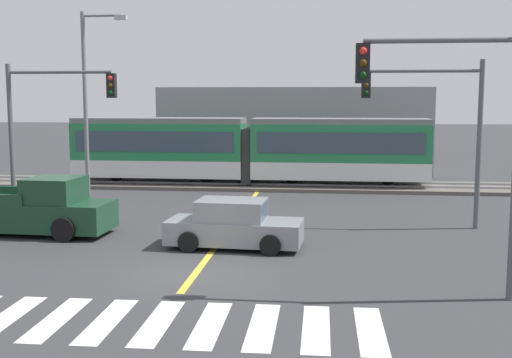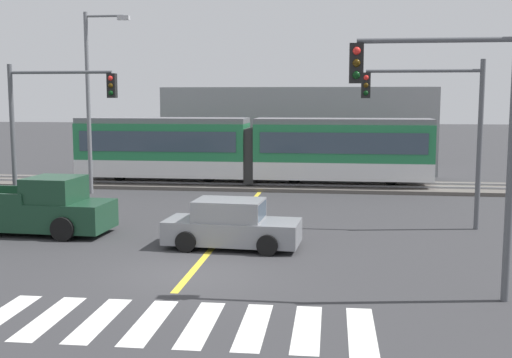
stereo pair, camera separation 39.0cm
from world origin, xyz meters
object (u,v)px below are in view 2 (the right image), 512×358
traffic_light_mid_right (438,116)px  pickup_truck (37,209)px  traffic_light_near_right (457,119)px  traffic_light_mid_left (48,115)px  light_rail_tram (251,148)px  sedan_crossing (232,225)px  street_lamp_west (92,92)px

traffic_light_mid_right → pickup_truck: bearing=-169.1°
traffic_light_mid_right → traffic_light_near_right: (-0.82, -8.35, 0.18)m
traffic_light_mid_left → traffic_light_mid_right: bearing=1.0°
traffic_light_mid_right → traffic_light_near_right: traffic_light_near_right is taller
light_rail_tram → traffic_light_mid_left: 12.15m
pickup_truck → traffic_light_mid_right: size_ratio=0.91×
sedan_crossing → traffic_light_near_right: 8.21m
sedan_crossing → traffic_light_near_right: traffic_light_near_right is taller
pickup_truck → traffic_light_mid_right: 14.40m
traffic_light_mid_right → traffic_light_near_right: bearing=-95.6°
light_rail_tram → sedan_crossing: bearing=-84.7°
pickup_truck → traffic_light_near_right: traffic_light_near_right is taller
traffic_light_mid_left → street_lamp_west: street_lamp_west is taller
traffic_light_mid_right → traffic_light_mid_left: 14.39m
sedan_crossing → light_rail_tram: bearing=95.3°
light_rail_tram → pickup_truck: bearing=-114.7°
light_rail_tram → traffic_light_near_right: 19.75m
sedan_crossing → traffic_light_near_right: size_ratio=0.68×
sedan_crossing → pickup_truck: size_ratio=0.78×
sedan_crossing → street_lamp_west: street_lamp_west is taller
sedan_crossing → pickup_truck: bearing=170.1°
street_lamp_west → sedan_crossing: bearing=-50.5°
street_lamp_west → pickup_truck: bearing=-80.7°
light_rail_tram → pickup_truck: size_ratio=3.37×
traffic_light_near_right → street_lamp_west: size_ratio=0.73×
sedan_crossing → pickup_truck: pickup_truck is taller
sedan_crossing → street_lamp_west: (-8.54, 10.34, 4.24)m
sedan_crossing → traffic_light_mid_left: size_ratio=0.72×
traffic_light_mid_right → street_lamp_west: size_ratio=0.69×
pickup_truck → traffic_light_near_right: bearing=-23.7°
pickup_truck → traffic_light_mid_left: size_ratio=0.92×
sedan_crossing → pickup_truck: (-7.04, 1.23, 0.14)m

